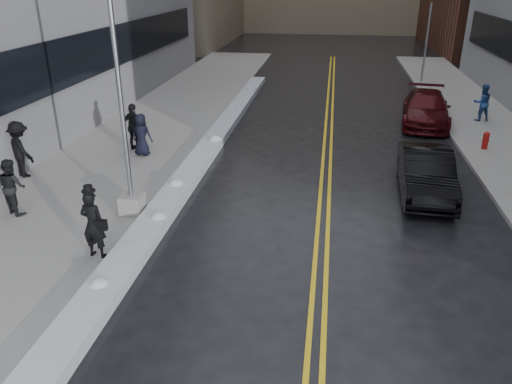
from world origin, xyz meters
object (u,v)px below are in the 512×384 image
at_px(pedestrian_fedora, 93,224).
at_px(pedestrian_b, 12,186).
at_px(pedestrian_east, 482,103).
at_px(lamppost, 125,139).
at_px(pedestrian_e, 20,149).
at_px(car_maroon, 426,108).
at_px(traffic_signal, 428,31).
at_px(pedestrian_c, 141,135).
at_px(pedestrian_d, 134,127).
at_px(car_black, 426,173).
at_px(fire_hydrant, 486,140).

height_order(pedestrian_fedora, pedestrian_b, pedestrian_fedora).
distance_m(pedestrian_b, pedestrian_east, 21.21).
relative_size(lamppost, pedestrian_e, 3.77).
xyz_separation_m(pedestrian_b, car_maroon, (14.04, 12.53, -0.24)).
xyz_separation_m(traffic_signal, pedestrian_e, (-16.80, -19.68, -2.24)).
distance_m(pedestrian_c, pedestrian_d, 0.78).
relative_size(pedestrian_b, car_maroon, 0.33).
xyz_separation_m(traffic_signal, pedestrian_c, (-13.37, -16.85, -2.40)).
distance_m(lamppost, car_black, 9.83).
distance_m(pedestrian_b, car_maroon, 18.82).
height_order(lamppost, car_black, lamppost).
xyz_separation_m(pedestrian_fedora, pedestrian_b, (-3.58, 2.07, -0.05)).
relative_size(traffic_signal, pedestrian_e, 2.97).
height_order(lamppost, fire_hydrant, lamppost).
height_order(pedestrian_d, pedestrian_east, pedestrian_d).
distance_m(fire_hydrant, pedestrian_d, 14.58).
height_order(pedestrian_b, pedestrian_e, pedestrian_e).
height_order(pedestrian_fedora, car_maroon, pedestrian_fedora).
bearing_deg(lamppost, pedestrian_d, 110.03).
relative_size(pedestrian_c, pedestrian_d, 0.88).
bearing_deg(pedestrian_c, pedestrian_b, 77.62).
relative_size(fire_hydrant, car_maroon, 0.14).
distance_m(traffic_signal, car_maroon, 10.38).
bearing_deg(fire_hydrant, pedestrian_c, -168.39).
distance_m(pedestrian_c, car_maroon, 13.90).
bearing_deg(fire_hydrant, car_black, -123.43).
height_order(traffic_signal, pedestrian_b, traffic_signal).
bearing_deg(lamppost, car_maroon, 48.95).
bearing_deg(pedestrian_b, pedestrian_fedora, 178.58).
bearing_deg(pedestrian_c, traffic_signal, -121.45).
relative_size(lamppost, pedestrian_b, 4.40).
relative_size(pedestrian_fedora, pedestrian_d, 0.95).
bearing_deg(car_maroon, pedestrian_east, 17.30).
xyz_separation_m(lamppost, fire_hydrant, (12.30, 8.00, -1.98)).
distance_m(pedestrian_b, pedestrian_d, 6.38).
relative_size(fire_hydrant, traffic_signal, 0.12).
xyz_separation_m(pedestrian_c, pedestrian_east, (14.77, 7.38, 0.05)).
height_order(pedestrian_east, car_black, pedestrian_east).
bearing_deg(car_black, pedestrian_east, 69.04).
height_order(traffic_signal, pedestrian_east, traffic_signal).
bearing_deg(lamppost, fire_hydrant, 33.04).
distance_m(pedestrian_b, pedestrian_e, 3.16).
relative_size(lamppost, car_black, 1.65).
xyz_separation_m(pedestrian_fedora, car_black, (9.10, 5.74, -0.31)).
distance_m(fire_hydrant, pedestrian_e, 18.22).
distance_m(traffic_signal, pedestrian_e, 25.97).
distance_m(lamppost, pedestrian_east, 18.26).
bearing_deg(pedestrian_e, pedestrian_d, -101.04).
bearing_deg(lamppost, pedestrian_fedora, -89.44).
xyz_separation_m(pedestrian_d, car_black, (11.21, -2.54, -0.36)).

